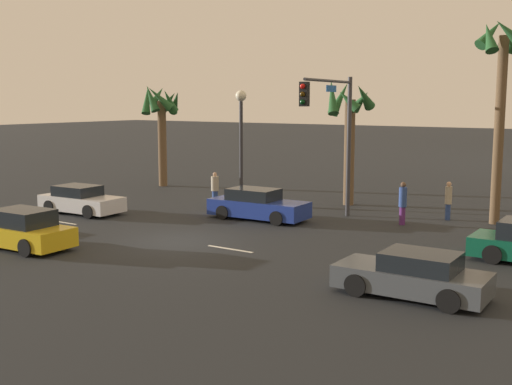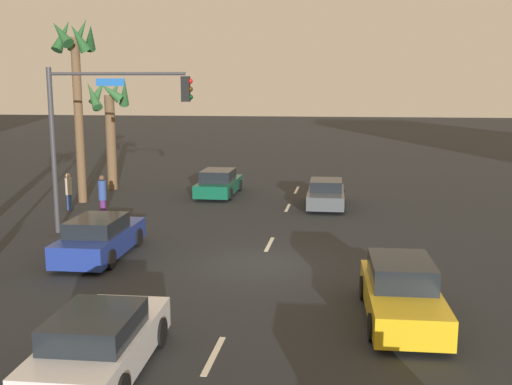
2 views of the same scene
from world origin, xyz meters
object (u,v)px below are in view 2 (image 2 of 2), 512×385
Objects in this scene: car_3 at (100,343)px; traffic_signal at (99,121)px; car_4 at (326,194)px; palm_tree_0 at (76,69)px; car_2 at (401,293)px; car_1 at (100,238)px; pedestrian_0 at (102,195)px; car_0 at (219,183)px; palm_tree_1 at (109,112)px; pedestrian_2 at (69,190)px.

traffic_signal reaches higher than car_3.
car_4 is 13.70m from palm_tree_0.
car_4 is (17.99, -3.86, -0.03)m from car_3.
car_2 reaches higher than car_4.
car_1 is at bearing 23.28° from car_3.
pedestrian_0 is (5.98, 2.45, 0.36)m from car_1.
car_3 reaches higher than car_4.
car_3 is at bearing -157.29° from traffic_signal.
car_0 and car_1 have the same top height.
pedestrian_2 is at bearing -176.66° from palm_tree_1.
car_2 is (-16.43, -8.17, 0.02)m from car_0.
car_1 is at bearing -157.70° from pedestrian_0.
palm_tree_1 reaches higher than pedestrian_0.
pedestrian_0 is (-4.05, 9.74, 0.41)m from car_4.
palm_tree_1 reaches higher than car_4.
traffic_signal is at bearing 128.54° from car_4.
car_4 is (-2.27, -5.83, -0.05)m from car_0.
car_1 reaches higher than car_4.
car_4 is 11.57m from traffic_signal.
pedestrian_0 reaches higher than car_1.
traffic_signal reaches higher than car_2.
pedestrian_0 is (2.75, 1.19, -3.40)m from traffic_signal.
traffic_signal is at bearing -139.81° from pedestrian_2.
car_0 is 18.34m from car_2.
palm_tree_1 is (3.98, 0.05, -2.26)m from palm_tree_0.
car_4 is (10.04, -7.29, -0.05)m from car_1.
car_0 is 6.25m from car_4.
pedestrian_0 is 8.50m from palm_tree_1.
pedestrian_2 is (-5.02, 6.15, 0.30)m from car_0.
traffic_signal reaches higher than palm_tree_1.
car_4 is 10.56m from pedestrian_0.
car_0 is 20.36m from car_3.
car_2 is 1.04× the size of car_3.
pedestrian_0 reaches higher than car_2.
palm_tree_0 is at bearing 93.16° from car_4.
car_3 is at bearing -156.72° from car_1.
traffic_signal reaches higher than car_4.
palm_tree_0 reaches higher than pedestrian_0.
traffic_signal is at bearing -159.48° from palm_tree_1.
car_1 is 0.72× the size of traffic_signal.
car_0 is 0.73× the size of palm_tree_1.
car_4 is at bearing -86.84° from palm_tree_0.
car_3 is 17.28m from pedestrian_2.
pedestrian_2 reaches higher than car_0.
palm_tree_0 is (13.48, 14.62, 5.97)m from car_2.
car_1 is 0.50× the size of palm_tree_0.
car_0 is 1.08× the size of car_3.
pedestrian_2 is (7.29, 4.69, 0.29)m from car_1.
traffic_signal is at bearing 21.30° from car_1.
traffic_signal is (7.35, 10.88, 3.75)m from car_2.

